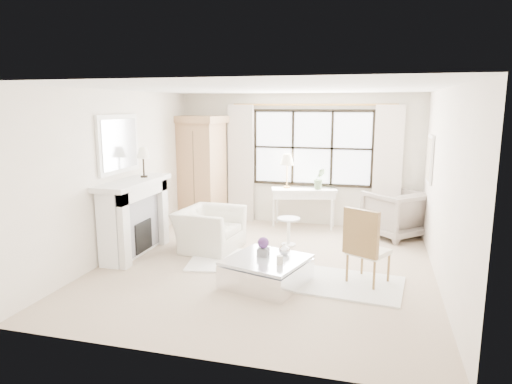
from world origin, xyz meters
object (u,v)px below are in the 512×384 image
Objects in this scene: club_armchair at (210,229)px; armoire at (199,168)px; coffee_table at (266,272)px; console_table at (303,208)px.

armoire is at bearing 33.05° from club_armchair.
armoire is 2.21m from club_armchair.
coffee_table is (1.33, -1.29, -0.17)m from club_armchair.
coffee_table is at bearing -127.62° from club_armchair.
console_table reaches higher than club_armchair.
console_table is 1.26× the size of club_armchair.
armoire reaches higher than console_table.
club_armchair is (-1.33, -1.89, -0.05)m from console_table.
armoire is at bearing 142.03° from coffee_table.
armoire reaches higher than club_armchair.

